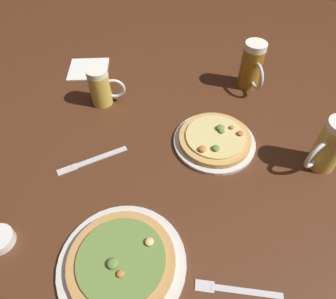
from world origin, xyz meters
TOP-DOWN VIEW (x-y plane):
  - ground_plane at (0.00, 0.00)m, footprint 2.40×2.40m
  - pizza_plate_near at (-0.08, -0.36)m, footprint 0.31×0.31m
  - pizza_plate_far at (0.15, 0.06)m, footprint 0.26×0.26m
  - beer_mug_dark at (0.28, 0.37)m, footprint 0.08×0.14m
  - beer_mug_amber at (0.46, -0.00)m, footprint 0.12×0.11m
  - beer_mug_pale at (-0.26, 0.23)m, footprint 0.13×0.07m
  - napkin_folded at (-0.37, 0.43)m, footprint 0.18×0.17m
  - fork_left at (0.19, -0.39)m, footprint 0.20×0.03m
  - knife_right at (-0.23, -0.05)m, footprint 0.20×0.13m

SIDE VIEW (x-z plane):
  - ground_plane at x=0.00m, z-range -0.03..0.00m
  - fork_left at x=0.19m, z-range 0.00..0.01m
  - knife_right at x=-0.23m, z-range 0.00..0.01m
  - napkin_folded at x=-0.37m, z-range 0.00..0.01m
  - pizza_plate_near at x=-0.08m, z-range -0.01..0.04m
  - pizza_plate_far at x=0.15m, z-range -0.01..0.04m
  - beer_mug_pale at x=-0.26m, z-range 0.00..0.14m
  - beer_mug_amber at x=0.46m, z-range 0.00..0.17m
  - beer_mug_dark at x=0.28m, z-range 0.00..0.18m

